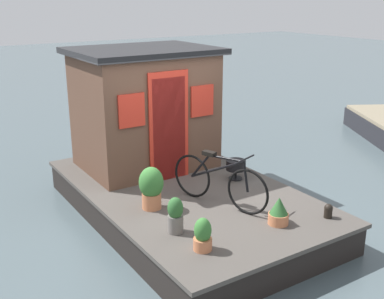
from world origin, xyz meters
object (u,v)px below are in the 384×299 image
(potted_plant_mint, at_px, (203,235))
(charcoal_grill, at_px, (236,166))
(potted_plant_thyme, at_px, (279,211))
(houseboat_cabin, at_px, (145,108))
(mooring_bollard, at_px, (328,211))
(potted_plant_geranium, at_px, (151,187))
(bicycle, at_px, (219,181))
(potted_plant_succulent, at_px, (175,215))

(potted_plant_mint, distance_m, charcoal_grill, 2.41)
(potted_plant_thyme, bearing_deg, houseboat_cabin, 7.18)
(houseboat_cabin, relative_size, mooring_bollard, 11.72)
(charcoal_grill, bearing_deg, potted_plant_geranium, 98.31)
(potted_plant_mint, bearing_deg, potted_plant_thyme, -89.21)
(bicycle, xyz_separation_m, potted_plant_mint, (-0.95, 0.92, -0.18))
(houseboat_cabin, distance_m, potted_plant_geranium, 2.01)
(houseboat_cabin, bearing_deg, bicycle, -178.10)
(potted_plant_succulent, bearing_deg, mooring_bollard, -111.35)
(potted_plant_thyme, height_order, potted_plant_mint, potted_plant_mint)
(bicycle, xyz_separation_m, potted_plant_thyme, (-0.93, -0.31, -0.19))
(bicycle, xyz_separation_m, charcoal_grill, (0.68, -0.85, -0.14))
(bicycle, distance_m, potted_plant_succulent, 1.05)
(bicycle, height_order, potted_plant_succulent, bicycle)
(charcoal_grill, bearing_deg, houseboat_cabin, 32.46)
(houseboat_cabin, xyz_separation_m, potted_plant_geranium, (-1.69, 0.80, -0.72))
(potted_plant_mint, height_order, mooring_bollard, potted_plant_mint)
(potted_plant_thyme, bearing_deg, potted_plant_succulent, 66.94)
(potted_plant_thyme, relative_size, potted_plant_succulent, 0.79)
(bicycle, height_order, mooring_bollard, bicycle)
(potted_plant_thyme, relative_size, charcoal_grill, 1.16)
(mooring_bollard, bearing_deg, houseboat_cabin, 18.40)
(potted_plant_succulent, bearing_deg, potted_plant_geranium, -6.38)
(potted_plant_mint, bearing_deg, potted_plant_succulent, 4.42)
(potted_plant_succulent, bearing_deg, potted_plant_mint, -175.58)
(potted_plant_geranium, distance_m, potted_plant_succulent, 0.83)
(potted_plant_mint, xyz_separation_m, mooring_bollard, (-0.22, -1.95, -0.09))
(houseboat_cabin, distance_m, potted_plant_succulent, 2.79)
(potted_plant_succulent, bearing_deg, houseboat_cabin, -19.62)
(houseboat_cabin, relative_size, potted_plant_succulent, 4.85)
(potted_plant_thyme, distance_m, charcoal_grill, 1.70)
(potted_plant_succulent, distance_m, mooring_bollard, 2.14)
(houseboat_cabin, distance_m, potted_plant_thyme, 3.20)
(potted_plant_thyme, xyz_separation_m, mooring_bollard, (-0.23, -0.71, -0.08))
(potted_plant_thyme, relative_size, mooring_bollard, 1.90)
(potted_plant_thyme, height_order, mooring_bollard, potted_plant_thyme)
(potted_plant_succulent, distance_m, potted_plant_mint, 0.57)
(bicycle, distance_m, mooring_bollard, 1.57)
(bicycle, bearing_deg, charcoal_grill, -51.25)
(potted_plant_geranium, height_order, potted_plant_succulent, potted_plant_geranium)
(bicycle, bearing_deg, houseboat_cabin, 1.90)
(potted_plant_mint, relative_size, charcoal_grill, 1.27)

